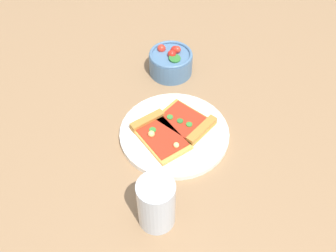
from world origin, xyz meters
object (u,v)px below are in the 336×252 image
plate (174,133)px  pizza_slice_near (158,134)px  soda_glass (156,205)px  pizza_slice_far (188,124)px  salad_bowl (171,62)px

plate → pizza_slice_near: size_ratio=1.62×
pizza_slice_near → soda_glass: soda_glass is taller
pizza_slice_far → soda_glass: soda_glass is taller
pizza_slice_far → salad_bowl: bearing=128.1°
pizza_slice_far → salad_bowl: (-0.13, 0.17, 0.01)m
pizza_slice_near → salad_bowl: salad_bowl is taller
plate → soda_glass: size_ratio=2.20×
soda_glass → plate: bearing=108.0°
plate → soda_glass: 0.23m
soda_glass → pizza_slice_far: bearing=101.6°
plate → pizza_slice_near: pizza_slice_near is taller
pizza_slice_far → pizza_slice_near: bearing=-127.8°
plate → pizza_slice_far: bearing=59.1°
salad_bowl → soda_glass: soda_glass is taller
pizza_slice_near → soda_glass: bearing=-62.2°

